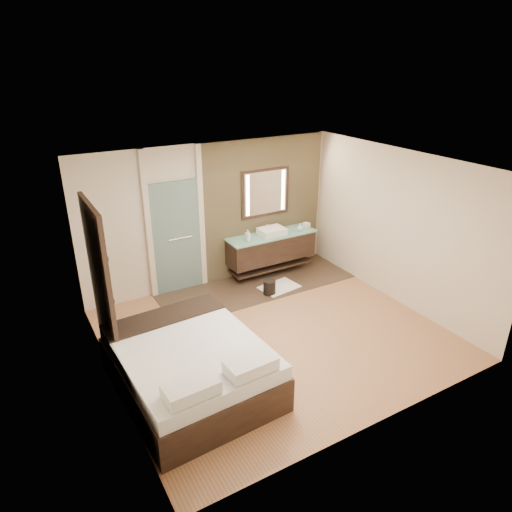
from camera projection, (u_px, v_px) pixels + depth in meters
floor at (275, 334)px, 7.30m from camera, size 5.00×5.00×0.00m
tile_strip at (257, 285)px, 8.84m from camera, size 3.80×1.30×0.01m
stone_wall at (264, 207)px, 9.01m from camera, size 2.60×0.08×2.70m
vanity at (271, 247)px, 9.09m from camera, size 1.85×0.55×0.88m
mirror_unit at (265, 193)px, 8.85m from camera, size 1.06×0.04×0.96m
frosted_door at (176, 233)px, 8.25m from camera, size 1.10×0.12×2.70m
shoji_partition at (102, 287)px, 6.18m from camera, size 0.06×1.20×2.40m
bed at (191, 366)px, 5.98m from camera, size 1.87×2.29×0.85m
bath_mat at (279, 287)px, 8.74m from camera, size 0.78×0.59×0.02m
waste_bin at (269, 287)px, 8.46m from camera, size 0.27×0.27×0.29m
tissue_box at (306, 225)px, 9.30m from camera, size 0.14×0.14×0.10m
soap_bottle_a at (249, 236)px, 8.59m from camera, size 0.09×0.09×0.20m
soap_bottle_b at (248, 235)px, 8.69m from camera, size 0.10×0.10×0.19m
soap_bottle_c at (300, 227)px, 9.12m from camera, size 0.16×0.16×0.15m
cup at (305, 225)px, 9.32m from camera, size 0.15×0.15×0.09m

